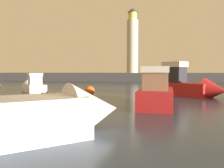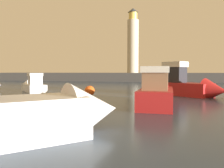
% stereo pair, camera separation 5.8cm
% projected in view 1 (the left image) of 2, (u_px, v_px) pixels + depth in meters
% --- Properties ---
extents(ground_plane, '(220.00, 220.00, 0.00)m').
position_uv_depth(ground_plane, '(120.00, 91.00, 28.67)').
color(ground_plane, '#2D3D51').
extents(breakwater, '(75.03, 6.05, 2.09)m').
position_uv_depth(breakwater, '(142.00, 77.00, 55.30)').
color(breakwater, '#423F3D').
rests_on(breakwater, ground_plane).
extents(lighthouse, '(2.71, 2.71, 15.54)m').
position_uv_depth(lighthouse, '(132.00, 42.00, 55.37)').
color(lighthouse, beige).
rests_on(lighthouse, breakwater).
extents(motorboat_0, '(8.07, 7.85, 3.35)m').
position_uv_depth(motorboat_0, '(4.00, 113.00, 7.58)').
color(motorboat_0, white).
rests_on(motorboat_0, ground_plane).
extents(motorboat_1, '(5.69, 5.86, 2.62)m').
position_uv_depth(motorboat_1, '(32.00, 86.00, 27.74)').
color(motorboat_1, white).
rests_on(motorboat_1, ground_plane).
extents(motorboat_3, '(2.25, 7.10, 3.07)m').
position_uv_depth(motorboat_3, '(157.00, 92.00, 16.35)').
color(motorboat_3, '#B21E1E').
rests_on(motorboat_3, ground_plane).
extents(motorboat_5, '(7.69, 6.67, 3.78)m').
position_uv_depth(motorboat_5, '(187.00, 86.00, 22.67)').
color(motorboat_5, '#B21E1E').
rests_on(motorboat_5, ground_plane).
extents(mooring_buoy, '(0.99, 0.99, 0.99)m').
position_uv_depth(mooring_buoy, '(90.00, 91.00, 22.41)').
color(mooring_buoy, '#EA5919').
rests_on(mooring_buoy, ground_plane).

